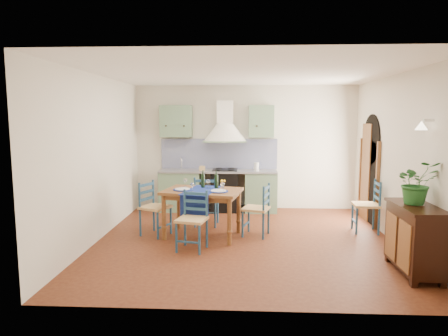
{
  "coord_description": "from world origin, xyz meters",
  "views": [
    {
      "loc": [
        -0.02,
        -6.61,
        2.09
      ],
      "look_at": [
        -0.37,
        0.3,
        1.21
      ],
      "focal_mm": 32.0,
      "sensor_mm": 36.0,
      "label": 1
    }
  ],
  "objects": [
    {
      "name": "chair_near",
      "position": [
        -0.83,
        -0.51,
        0.48
      ],
      "size": [
        0.52,
        0.52,
        0.93
      ],
      "color": "navy",
      "rests_on": "ground"
    },
    {
      "name": "chair_right",
      "position": [
        0.22,
        0.29,
        0.48
      ],
      "size": [
        0.54,
        0.54,
        0.93
      ],
      "color": "navy",
      "rests_on": "ground"
    },
    {
      "name": "potted_plant",
      "position": [
        2.27,
        -1.26,
        1.23
      ],
      "size": [
        0.57,
        0.5,
        0.59
      ],
      "primitive_type": "imported",
      "rotation": [
        0.0,
        0.0,
        0.09
      ],
      "color": "#205B24",
      "rests_on": "sideboard"
    },
    {
      "name": "floor",
      "position": [
        0.0,
        0.0,
        0.0
      ],
      "size": [
        5.0,
        5.0,
        0.0
      ],
      "primitive_type": "plane",
      "color": "#40190D",
      "rests_on": "ground"
    },
    {
      "name": "chair_far",
      "position": [
        -0.75,
        0.91,
        0.5
      ],
      "size": [
        0.47,
        0.47,
        0.97
      ],
      "color": "navy",
      "rests_on": "ground"
    },
    {
      "name": "ceiling",
      "position": [
        0.0,
        0.0,
        2.8
      ],
      "size": [
        5.0,
        5.0,
        0.01
      ],
      "primitive_type": "cube",
      "color": "white",
      "rests_on": "back_wall"
    },
    {
      "name": "chair_spare",
      "position": [
        2.23,
        0.63,
        0.5
      ],
      "size": [
        0.47,
        0.47,
        0.96
      ],
      "color": "navy",
      "rests_on": "ground"
    },
    {
      "name": "left_wall",
      "position": [
        -2.5,
        0.0,
        1.4
      ],
      "size": [
        0.04,
        5.0,
        2.8
      ],
      "primitive_type": "cube",
      "color": "beige",
      "rests_on": "ground"
    },
    {
      "name": "chair_left",
      "position": [
        -1.62,
        0.26,
        0.5
      ],
      "size": [
        0.59,
        0.59,
        0.96
      ],
      "color": "navy",
      "rests_on": "ground"
    },
    {
      "name": "right_wall",
      "position": [
        2.5,
        0.28,
        1.34
      ],
      "size": [
        0.26,
        5.0,
        2.8
      ],
      "color": "beige",
      "rests_on": "ground"
    },
    {
      "name": "dining_table",
      "position": [
        -0.75,
        0.21,
        0.73
      ],
      "size": [
        1.45,
        1.14,
        1.15
      ],
      "color": "brown",
      "rests_on": "ground"
    },
    {
      "name": "back_wall",
      "position": [
        -0.47,
        2.29,
        1.05
      ],
      "size": [
        5.0,
        0.96,
        2.8
      ],
      "color": "beige",
      "rests_on": "ground"
    },
    {
      "name": "sideboard",
      "position": [
        2.26,
        -1.33,
        0.51
      ],
      "size": [
        0.5,
        1.05,
        0.94
      ],
      "color": "black",
      "rests_on": "ground"
    }
  ]
}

